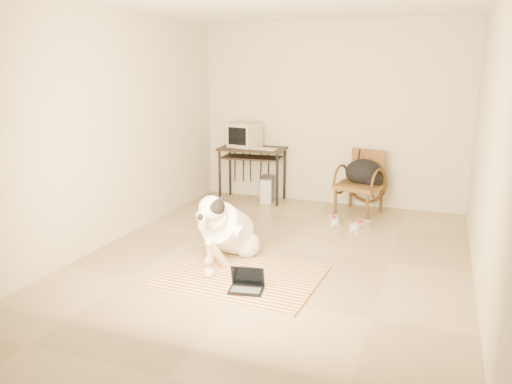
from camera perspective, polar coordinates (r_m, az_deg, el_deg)
The scene contains 16 objects.
floor at distance 5.77m, azimuth 3.23°, elevation -6.52°, with size 4.50×4.50×0.00m, color #99825E.
wall_back at distance 7.62m, azimuth 8.50°, elevation 8.73°, with size 4.50×4.50×0.00m, color beige.
wall_front at distance 3.39m, azimuth -7.93°, elevation 2.63°, with size 4.50×4.50×0.00m, color beige.
wall_left at distance 6.33m, azimuth -14.28°, elevation 7.47°, with size 4.50×4.50×0.00m, color beige.
wall_right at distance 5.23m, azimuth 24.94°, elevation 5.37°, with size 4.50×4.50×0.00m, color beige.
rug at distance 5.01m, azimuth -1.86°, elevation -9.61°, with size 1.59×1.24×0.02m.
dog at distance 5.34m, azimuth -3.26°, elevation -4.41°, with size 0.56×1.18×0.84m.
laptop at distance 4.69m, azimuth -1.07°, elevation -10.50°, with size 0.35×0.28×0.22m.
computer_desk at distance 7.71m, azimuth -0.45°, elevation 4.22°, with size 1.04×0.62×0.84m.
crt_monitor at distance 7.75m, azimuth -1.29°, elevation 6.54°, with size 0.50×0.49×0.37m.
desk_keyboard at distance 7.50m, azimuth 0.93°, elevation 4.96°, with size 0.38×0.14×0.03m, color tan.
pc_tower at distance 7.75m, azimuth 1.28°, elevation 0.31°, with size 0.26×0.45×0.39m.
rattan_chair at distance 7.26m, azimuth 11.91°, elevation 1.13°, with size 0.72×0.70×0.89m.
backpack at distance 7.20m, azimuth 12.32°, elevation 2.09°, with size 0.53×0.42×0.37m.
sneaker_left at distance 6.74m, azimuth 8.89°, elevation -3.27°, with size 0.20×0.30×0.10m.
sneaker_right at distance 6.53m, azimuth 11.79°, elevation -3.89°, with size 0.23×0.34×0.11m.
Camera 1 is at (1.60, -5.17, 2.00)m, focal length 35.00 mm.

